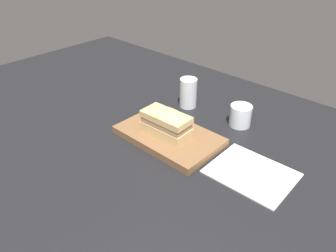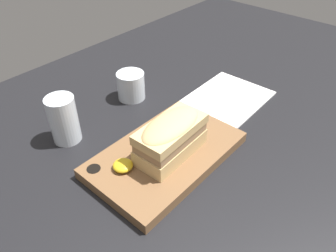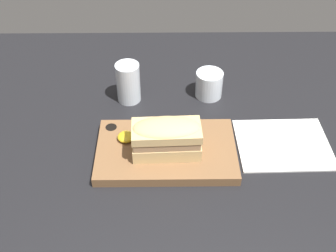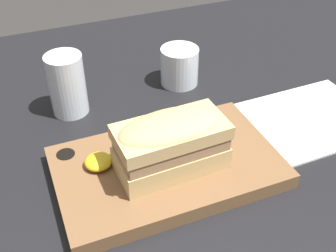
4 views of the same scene
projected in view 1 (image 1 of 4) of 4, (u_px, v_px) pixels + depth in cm
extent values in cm
cube|color=black|center=(154.00, 147.00, 98.31)|extent=(195.99, 120.31, 2.00)
cube|color=brown|center=(169.00, 136.00, 99.67)|extent=(31.04, 18.87, 2.29)
cylinder|color=black|center=(155.00, 112.00, 111.02)|extent=(2.64, 2.64, 1.15)
cube|color=tan|center=(166.00, 130.00, 97.42)|extent=(14.96, 7.82, 3.26)
cube|color=#9E7A56|center=(166.00, 122.00, 96.07)|extent=(14.36, 7.51, 1.86)
cube|color=tan|center=(166.00, 117.00, 95.07)|extent=(14.96, 7.82, 1.95)
ellipsoid|color=tan|center=(166.00, 114.00, 94.64)|extent=(14.66, 7.66, 2.93)
ellipsoid|color=gold|center=(154.00, 117.00, 105.61)|extent=(3.82, 3.82, 1.53)
cylinder|color=silver|center=(188.00, 93.00, 115.69)|extent=(6.07, 6.07, 10.54)
cylinder|color=silver|center=(188.00, 100.00, 117.11)|extent=(5.34, 5.34, 4.74)
cylinder|color=silver|center=(240.00, 116.00, 105.53)|extent=(7.00, 7.00, 6.99)
cylinder|color=#470A14|center=(240.00, 117.00, 105.91)|extent=(6.30, 6.30, 5.14)
cube|color=white|center=(251.00, 173.00, 86.26)|extent=(21.51, 17.45, 0.40)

